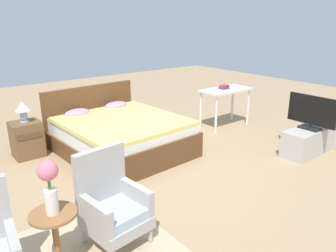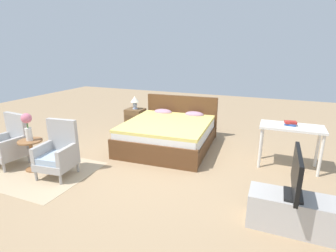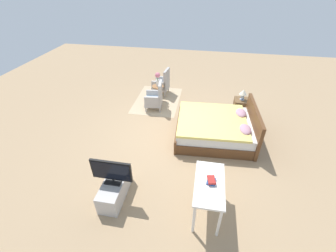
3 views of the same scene
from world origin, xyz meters
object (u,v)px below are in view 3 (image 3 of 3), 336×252
Objects in this scene: tv_stand at (115,189)px; vanity_desk at (209,188)px; armchair_by_window_right at (155,98)px; armchair_by_window_left at (162,84)px; nightstand at (240,108)px; bed at (216,128)px; table_lamp at (243,93)px; side_table at (158,91)px; book_stack at (211,181)px; flower_vase at (158,78)px; tv_flatscreen at (112,172)px.

vanity_desk is at bearing 89.51° from tv_stand.
armchair_by_window_left is at bearing 180.00° from armchair_by_window_right.
armchair_by_window_right is 1.61× the size of nightstand.
armchair_by_window_left is at bearing -140.32° from bed.
armchair_by_window_left is at bearing 179.69° from tv_stand.
armchair_by_window_left is 1.14m from armchair_by_window_right.
table_lamp is at bearing 67.62° from armchair_by_window_left.
vanity_desk is (4.13, 1.82, 0.31)m from side_table.
bed is 2.28× the size of armchair_by_window_left.
armchair_by_window_right reaches higher than book_stack.
side_table is (-1.78, -1.98, 0.05)m from bed.
armchair_by_window_right reaches higher than nightstand.
flower_vase is 0.84× the size of nightstand.
table_lamp is at bearing 78.84° from flower_vase.
armchair_by_window_right is 1.68× the size of side_table.
nightstand is 2.75× the size of book_stack.
flower_vase reaches higher than bed.
bed is 2.71m from flower_vase.
book_stack is at bearing 142.50° from vanity_desk.
nightstand is at bearing 166.09° from vanity_desk.
book_stack is (4.10, 1.84, -0.03)m from flower_vase.
tv_stand is at bearing 0.07° from flower_vase.
tv_flatscreen is (0.00, -0.00, 0.49)m from tv_stand.
tv_stand is at bearing -40.12° from bed.
nightstand reaches higher than tv_stand.
table_lamp reaches higher than book_stack.
flower_vase is at bearing -101.16° from nightstand.
armchair_by_window_left is 0.96× the size of tv_stand.
armchair_by_window_right is 2.71m from table_lamp.
side_table is at bearing -101.16° from table_lamp.
book_stack is at bearing 27.14° from armchair_by_window_right.
bed is at bearing 48.05° from side_table.
armchair_by_window_left is 4.70m from tv_flatscreen.
side_table is (-0.57, -0.03, -0.04)m from armchair_by_window_right.
bed is 3.69× the size of nightstand.
armchair_by_window_left reaches higher than vanity_desk.
side_table is 4.13m from tv_flatscreen.
armchair_by_window_right is 4.43× the size of book_stack.
tv_flatscreen is 3.80× the size of book_stack.
vanity_desk reaches higher than tv_stand.
book_stack is (4.67, 1.81, 0.43)m from armchair_by_window_left.
side_table is 0.57× the size of tv_stand.
tv_stand is at bearing -89.59° from book_stack.
flower_vase is (-0.00, 0.00, 0.50)m from side_table.
bed is at bearing 176.20° from vanity_desk.
bed is 1.44m from nightstand.
armchair_by_window_right is 1.93× the size of flower_vase.
side_table is 0.53× the size of vanity_desk.
bed is 1.52m from table_lamp.
nightstand is 4.51m from tv_flatscreen.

